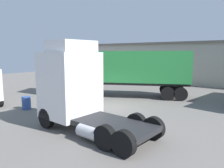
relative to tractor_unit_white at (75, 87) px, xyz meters
name	(u,v)px	position (x,y,z in m)	size (l,w,h in m)	color
ground_plane	(106,107)	(-1.23, 4.09, -2.09)	(60.00, 60.00, 0.00)	slate
warehouse_building	(190,62)	(-1.23, 21.96, 0.48)	(31.78, 8.25, 5.11)	#B7B2A3
tractor_unit_white	(75,87)	(0.00, 0.00, 0.00)	(6.17, 2.82, 4.41)	silver
container_trailer_yellow	(119,67)	(-2.86, 7.94, 0.44)	(11.77, 7.68, 3.95)	#28843D
oil_drum	(26,103)	(-5.22, 0.40, -1.65)	(0.58, 0.58, 0.88)	#33519E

